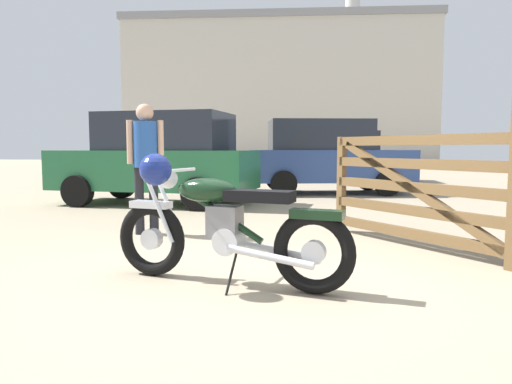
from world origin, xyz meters
The scene contains 8 objects.
ground_plane centered at (0.00, 0.00, 0.00)m, with size 80.00×80.00×0.00m, color gray.
vintage_motorcycle centered at (-0.34, -0.29, 0.49)m, with size 2.03×0.76×1.07m.
timber_gate centered at (1.71, 1.14, 0.70)m, with size 1.63×2.11×1.60m.
bystander centered at (-1.68, 1.85, 1.02)m, with size 0.45×0.30×1.66m.
white_estate_far centered at (0.84, 7.73, 0.92)m, with size 4.10×2.27×1.78m.
dark_sedan_left centered at (-2.53, 5.09, 0.92)m, with size 4.08×2.21×1.78m.
blue_hatchback_right centered at (1.74, 12.28, 0.84)m, with size 4.24×2.00×1.67m.
industrial_building centered at (-1.68, 33.47, 5.38)m, with size 22.75×9.65×23.67m.
Camera 1 is at (0.34, -4.01, 1.10)m, focal length 33.25 mm.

